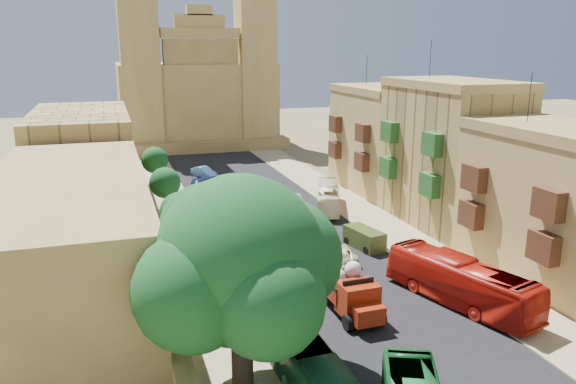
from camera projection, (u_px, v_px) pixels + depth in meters
road_surface at (276, 221)px, 55.51m from camera, size 14.00×140.00×0.01m
sidewalk_east at (363, 213)px, 58.32m from camera, size 5.00×140.00×0.01m
sidewalk_west at (179, 231)px, 52.69m from camera, size 5.00×140.00×0.01m
kerb_east at (341, 215)px, 57.56m from camera, size 0.25×140.00×0.12m
kerb_west at (205, 228)px, 53.42m from camera, size 0.25×140.00×0.12m
townhouse_b at (556, 202)px, 41.30m from camera, size 9.00×14.00×14.90m
townhouse_c at (449, 153)px, 53.89m from camera, size 9.00×14.00×17.40m
townhouse_d at (382, 138)px, 66.98m from camera, size 9.00×14.00×15.90m
west_wall at (155, 263)px, 42.36m from camera, size 1.00×40.00×1.80m
west_building_low at (72, 237)px, 38.07m from camera, size 10.00×28.00×8.40m
west_building_mid at (83, 157)px, 61.83m from camera, size 10.00×22.00×10.00m
church at (196, 90)px, 97.94m from camera, size 28.00×22.50×36.30m
ficus_tree at (242, 265)px, 27.14m from camera, size 10.99×10.11×10.99m
street_tree_a at (204, 266)px, 35.10m from camera, size 3.33×3.33×5.12m
street_tree_b at (180, 213)px, 46.14m from camera, size 3.41×3.41×5.24m
street_tree_c at (165, 183)px, 57.26m from camera, size 3.18×3.18×4.90m
street_tree_d at (155, 160)px, 68.30m from camera, size 3.26×3.26×5.01m
red_truck at (348, 287)px, 36.33m from camera, size 2.79×6.66×3.84m
olive_pickup at (364, 239)px, 48.10m from camera, size 2.49×4.27×1.66m
bus_green_north at (319, 383)px, 26.52m from camera, size 2.47×9.53×2.64m
bus_red_east at (461, 282)px, 37.31m from camera, size 5.76×11.57×3.14m
bus_cream_east at (328, 197)px, 59.33m from camera, size 5.54×9.76×2.67m
car_blue_a at (315, 266)px, 42.31m from camera, size 2.71×4.49×1.43m
car_white_a at (268, 218)px, 54.39m from camera, size 3.11×4.47×1.40m
car_cream at (340, 253)px, 45.32m from camera, size 2.54×4.62×1.23m
car_dkblue at (200, 184)px, 67.78m from camera, size 1.81×4.44×1.29m
car_white_b at (296, 198)px, 61.38m from camera, size 2.30×4.24×1.37m
car_blue_b at (204, 172)px, 74.19m from camera, size 3.06×4.43×1.38m
pedestrian_a at (448, 273)px, 40.48m from camera, size 0.78×0.67×1.82m
pedestrian_c at (479, 280)px, 39.18m from camera, size 0.49×1.16×1.97m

